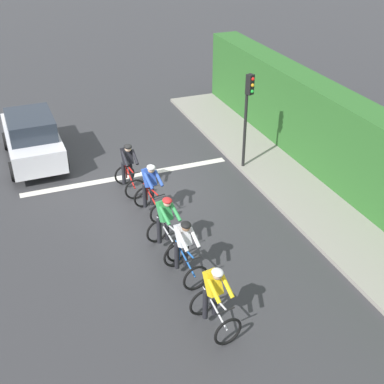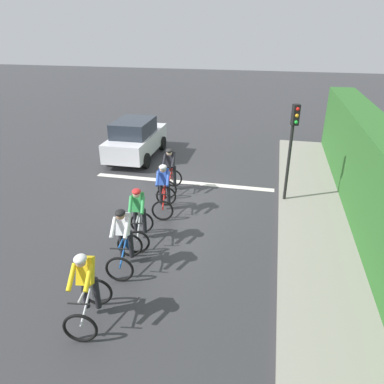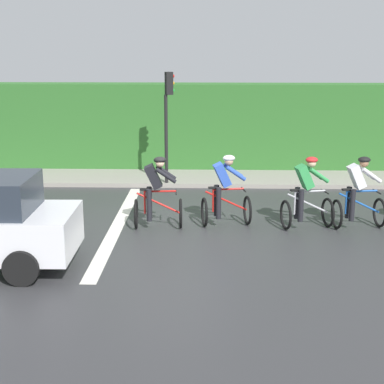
# 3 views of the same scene
# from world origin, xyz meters

# --- Properties ---
(ground_plane) EXTENTS (80.00, 80.00, 0.00)m
(ground_plane) POSITION_xyz_m (0.00, 0.00, 0.00)
(ground_plane) COLOR #333335
(sidewalk_kerb) EXTENTS (2.80, 18.85, 0.12)m
(sidewalk_kerb) POSITION_xyz_m (-5.06, 2.00, 0.06)
(sidewalk_kerb) COLOR gray
(sidewalk_kerb) RESTS_ON ground
(stone_wall_low) EXTENTS (0.44, 18.85, 0.66)m
(stone_wall_low) POSITION_xyz_m (-5.96, 2.00, 0.33)
(stone_wall_low) COLOR gray
(stone_wall_low) RESTS_ON ground
(road_marking_stop_line) EXTENTS (7.00, 0.30, 0.01)m
(road_marking_stop_line) POSITION_xyz_m (0.00, -1.21, 0.00)
(road_marking_stop_line) COLOR silver
(road_marking_stop_line) RESTS_ON ground
(cyclist_lead) EXTENTS (0.84, 1.17, 1.66)m
(cyclist_lead) POSITION_xyz_m (0.05, 6.15, 0.80)
(cyclist_lead) COLOR black
(cyclist_lead) RESTS_ON ground
(cyclist_second) EXTENTS (0.83, 1.17, 1.66)m
(cyclist_second) POSITION_xyz_m (0.04, 4.31, 0.80)
(cyclist_second) COLOR black
(cyclist_second) RESTS_ON ground
(cyclist_mid) EXTENTS (0.90, 1.20, 1.66)m
(cyclist_mid) POSITION_xyz_m (0.10, 3.12, 0.80)
(cyclist_mid) COLOR black
(cyclist_mid) RESTS_ON ground
(cyclist_fourth) EXTENTS (0.86, 1.18, 1.66)m
(cyclist_fourth) POSITION_xyz_m (-0.05, 1.28, 0.80)
(cyclist_fourth) COLOR black
(cyclist_fourth) RESTS_ON ground
(cyclist_trailing) EXTENTS (0.75, 1.12, 1.66)m
(cyclist_trailing) POSITION_xyz_m (0.18, -0.28, 0.80)
(cyclist_trailing) COLOR black
(cyclist_trailing) RESTS_ON ground
(car_white) EXTENTS (1.94, 4.13, 1.76)m
(car_white) POSITION_xyz_m (2.73, -3.57, 0.87)
(car_white) COLOR silver
(car_white) RESTS_ON ground
(traffic_light_near_crossing) EXTENTS (0.26, 0.30, 3.34)m
(traffic_light_near_crossing) POSITION_xyz_m (-3.85, -0.28, 2.22)
(traffic_light_near_crossing) COLOR black
(traffic_light_near_crossing) RESTS_ON ground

